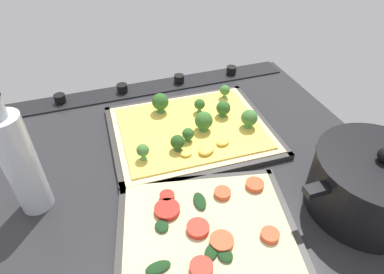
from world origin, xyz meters
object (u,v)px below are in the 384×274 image
at_px(baking_tray_front, 191,132).
at_px(baking_tray_back, 207,231).
at_px(broccoli_pizza, 193,127).
at_px(cooking_pot, 371,184).
at_px(oil_bottle, 20,162).
at_px(veggie_pizza_back, 207,228).

height_order(baking_tray_front, baking_tray_back, same).
xyz_separation_m(broccoli_pizza, cooking_pot, (-0.22, 0.29, 0.04)).
bearing_deg(cooking_pot, oil_bottle, -19.06).
bearing_deg(cooking_pot, broccoli_pizza, -53.32).
height_order(veggie_pizza_back, oil_bottle, oil_bottle).
relative_size(cooking_pot, oil_bottle, 1.12).
xyz_separation_m(veggie_pizza_back, oil_bottle, (0.27, -0.15, 0.09)).
distance_m(broccoli_pizza, baking_tray_back, 0.27).
distance_m(baking_tray_front, baking_tray_back, 0.26).
relative_size(broccoli_pizza, oil_bottle, 1.40).
xyz_separation_m(cooking_pot, oil_bottle, (0.55, -0.19, 0.05)).
height_order(baking_tray_front, oil_bottle, oil_bottle).
bearing_deg(oil_bottle, veggie_pizza_back, 149.96).
height_order(baking_tray_front, broccoli_pizza, broccoli_pizza).
relative_size(baking_tray_front, oil_bottle, 1.50).
distance_m(veggie_pizza_back, oil_bottle, 0.32).
bearing_deg(broccoli_pizza, baking_tray_back, 76.05).
height_order(baking_tray_back, cooking_pot, cooking_pot).
bearing_deg(broccoli_pizza, veggie_pizza_back, 76.02).
height_order(baking_tray_back, veggie_pizza_back, veggie_pizza_back).
height_order(broccoli_pizza, oil_bottle, oil_bottle).
distance_m(baking_tray_front, oil_bottle, 0.35).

